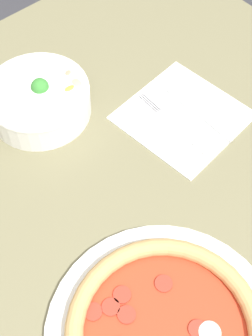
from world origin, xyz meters
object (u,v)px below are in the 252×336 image
at_px(fork, 172,124).
at_px(knife, 196,111).
at_px(pizza, 165,334).
at_px(bowl, 39,98).

distance_m(fork, knife, 0.05).
xyz_separation_m(pizza, knife, (0.32, 0.25, -0.01)).
bearing_deg(pizza, bowl, 76.29).
bearing_deg(fork, knife, -95.80).
bearing_deg(fork, bowl, 42.01).
xyz_separation_m(fork, knife, (0.05, -0.01, -0.00)).
distance_m(pizza, bowl, 0.46).
relative_size(bowl, knife, 0.95).
height_order(fork, knife, same).
relative_size(pizza, fork, 1.91).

